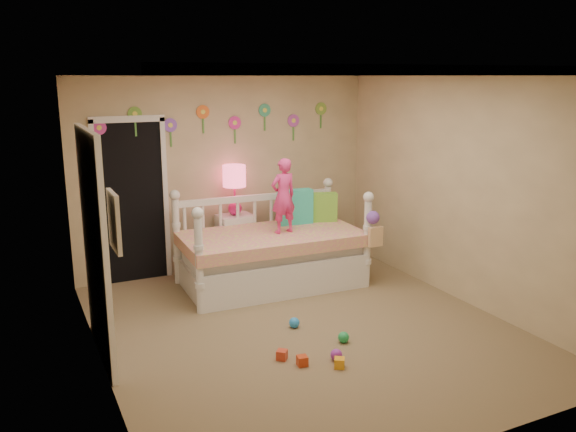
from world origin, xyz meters
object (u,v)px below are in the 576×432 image
child (283,196)px  nightstand (236,243)px  table_lamp (234,182)px  daybed (271,238)px

child → nightstand: bearing=-74.4°
child → table_lamp: child is taller
table_lamp → daybed: bearing=-74.9°
nightstand → table_lamp: size_ratio=1.14×
daybed → nightstand: (-0.19, 0.72, -0.22)m
child → nightstand: (-0.33, 0.79, -0.75)m
daybed → child: 0.55m
child → nightstand: child is taller
table_lamp → child: bearing=-67.4°
daybed → child: size_ratio=2.43×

